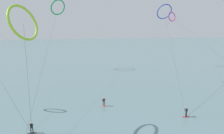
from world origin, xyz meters
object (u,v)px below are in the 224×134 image
at_px(kite_emerald, 58,7).
at_px(surfer_crimson, 186,113).
at_px(surfer_coral, 104,102).
at_px(surfer_charcoal, 32,129).
at_px(kite_magenta, 172,17).
at_px(kite_cobalt, 164,12).
at_px(kite_lime, 23,23).

bearing_deg(kite_emerald, surfer_crimson, 82.83).
relative_size(surfer_coral, kite_emerald, 0.03).
bearing_deg(surfer_charcoal, kite_emerald, 89.41).
bearing_deg(surfer_coral, surfer_charcoal, 60.75).
relative_size(surfer_crimson, kite_magenta, 0.03).
bearing_deg(kite_cobalt, surfer_charcoal, 29.71).
height_order(surfer_crimson, surfer_coral, same).
distance_m(kite_emerald, kite_lime, 40.59).
bearing_deg(kite_lime, kite_cobalt, -25.98).
bearing_deg(kite_emerald, surfer_coral, 69.89).
relative_size(kite_magenta, kite_cobalt, 2.50).
height_order(kite_emerald, kite_lime, kite_emerald).
distance_m(surfer_crimson, kite_emerald, 50.18).
bearing_deg(surfer_crimson, surfer_charcoal, -36.02).
xyz_separation_m(kite_magenta, kite_cobalt, (-11.57, -18.68, 0.46)).
bearing_deg(surfer_charcoal, kite_magenta, 45.48).
bearing_deg(surfer_coral, kite_magenta, -105.16).
bearing_deg(kite_magenta, kite_emerald, 155.78).
bearing_deg(kite_emerald, surfer_charcoal, 51.32).
height_order(kite_emerald, kite_magenta, kite_emerald).
relative_size(surfer_crimson, surfer_coral, 1.00).
distance_m(surfer_coral, kite_cobalt, 27.34).
height_order(surfer_charcoal, kite_lime, kite_lime).
bearing_deg(kite_emerald, kite_cobalt, 105.67).
bearing_deg(surfer_coral, kite_lime, 58.89).
bearing_deg(kite_lime, surfer_charcoal, -158.85).
bearing_deg(surfer_crimson, kite_cobalt, -139.61).
relative_size(surfer_charcoal, kite_magenta, 0.03).
xyz_separation_m(kite_emerald, kite_magenta, (38.55, -2.00, -2.75)).
height_order(surfer_charcoal, kite_cobalt, kite_cobalt).
distance_m(surfer_crimson, kite_lime, 28.14).
xyz_separation_m(surfer_charcoal, kite_cobalt, (28.27, 20.15, 17.35)).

